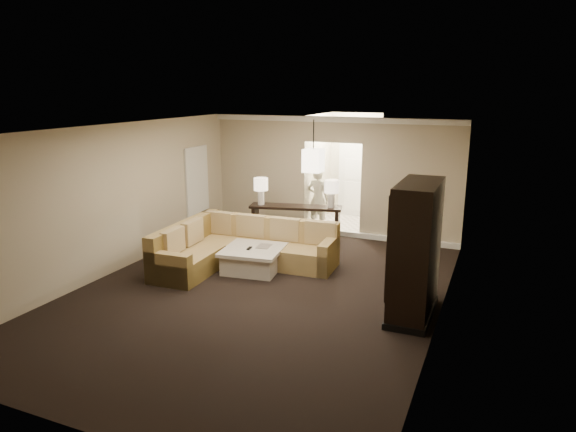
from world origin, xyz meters
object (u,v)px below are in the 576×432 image
at_px(drink_table, 409,273).
at_px(person, 318,195).
at_px(console_table, 296,220).
at_px(armoire, 415,253).
at_px(sectional_sofa, 239,248).
at_px(coffee_table, 253,259).

bearing_deg(drink_table, person, 130.00).
bearing_deg(console_table, armoire, -56.46).
xyz_separation_m(armoire, drink_table, (-0.19, 0.72, -0.60)).
bearing_deg(sectional_sofa, drink_table, -6.10).
relative_size(console_table, person, 1.26).
height_order(sectional_sofa, armoire, armoire).
xyz_separation_m(coffee_table, drink_table, (2.98, -0.10, 0.17)).
bearing_deg(armoire, coffee_table, 165.62).
height_order(sectional_sofa, drink_table, sectional_sofa).
xyz_separation_m(coffee_table, console_table, (-0.01, 2.20, 0.26)).
height_order(coffee_table, person, person).
xyz_separation_m(sectional_sofa, coffee_table, (0.38, -0.12, -0.13)).
bearing_deg(sectional_sofa, person, 78.38).
bearing_deg(coffee_table, console_table, 90.38).
distance_m(sectional_sofa, drink_table, 3.37).
distance_m(console_table, drink_table, 3.78).
relative_size(console_table, armoire, 1.03).
distance_m(sectional_sofa, armoire, 3.73).
height_order(console_table, drink_table, console_table).
bearing_deg(sectional_sofa, coffee_table, -19.87).
bearing_deg(person, armoire, 134.60).
xyz_separation_m(drink_table, person, (-2.85, 3.40, 0.45)).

